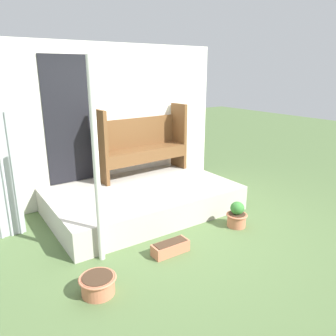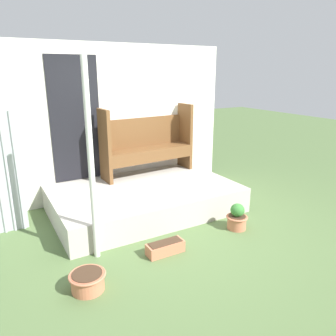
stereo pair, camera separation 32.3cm
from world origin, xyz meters
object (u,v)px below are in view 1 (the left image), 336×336
flower_pot_middle (237,216)px  bench (142,142)px  support_post (96,166)px  planter_box_rect (170,248)px  flower_pot_left (98,284)px

flower_pot_middle → bench: bearing=104.1°
support_post → planter_box_rect: (0.75, -0.35, -1.08)m
support_post → flower_pot_middle: support_post is taller
flower_pot_middle → planter_box_rect: 1.21m
flower_pot_middle → flower_pot_left: bearing=-172.6°
support_post → flower_pot_left: support_post is taller
support_post → bench: support_post is taller
planter_box_rect → bench: bearing=69.5°
support_post → flower_pot_left: bearing=-116.3°
bench → flower_pot_left: bearing=-132.5°
support_post → planter_box_rect: bearing=-25.3°
support_post → planter_box_rect: 1.36m
bench → flower_pot_middle: (0.47, -1.88, -0.81)m
support_post → flower_pot_middle: size_ratio=6.17×
support_post → flower_pot_left: size_ratio=6.13×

